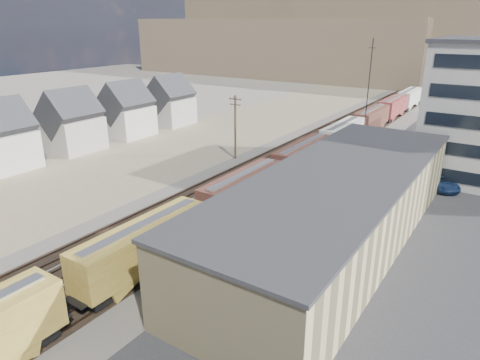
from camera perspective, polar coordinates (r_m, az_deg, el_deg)
The scene contains 12 objects.
ground at distance 36.45m, azimuth -28.98°, elevation -16.40°, with size 300.00×300.00×0.00m, color #6B6356.
ballast_bed at distance 70.59m, azimuth 8.80°, elevation 3.32°, with size 18.00×200.00×0.06m, color #4C4742.
dirt_yard at distance 73.31m, azimuth -8.98°, elevation 3.93°, with size 24.00×180.00×0.03m, color #70654D.
asphalt_lot at distance 51.10m, azimuth 24.08°, elevation -4.97°, with size 26.00×120.00×0.04m, color #232326.
rail_tracks at distance 70.78m, azimuth 8.40°, elevation 3.46°, with size 11.40×200.00×0.24m.
freight_train at distance 66.92m, azimuth 11.26°, elevation 4.70°, with size 3.00×119.74×4.46m.
warehouse at distance 42.20m, azimuth 12.88°, elevation -3.46°, with size 12.40×40.40×7.25m.
utility_pole_north at distance 66.53m, azimuth -0.63°, elevation 7.22°, with size 2.20×0.32×10.00m.
radio_mast at distance 75.69m, azimuth 16.67°, elevation 10.93°, with size 1.20×0.16×18.00m.
townhouse_row at distance 73.74m, azimuth -25.32°, elevation 5.80°, with size 8.15×68.16×10.47m.
hills_north at distance 181.73m, azimuth 25.94°, elevation 16.33°, with size 265.00×80.00×32.00m.
parked_car_blue at distance 61.12m, azimuth 25.23°, elevation -0.29°, with size 2.83×6.14×1.71m, color navy.
Camera 1 is at (28.05, -11.55, 20.20)m, focal length 32.00 mm.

